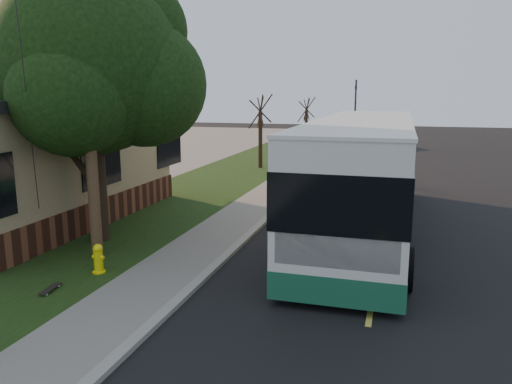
{
  "coord_description": "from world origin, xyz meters",
  "views": [
    {
      "loc": [
        4.41,
        -10.18,
        4.46
      ],
      "look_at": [
        0.29,
        4.0,
        1.5
      ],
      "focal_mm": 35.0,
      "sensor_mm": 36.0,
      "label": 1
    }
  ],
  "objects_px": {
    "skateboard_main": "(50,289)",
    "dumpster": "(73,179)",
    "transit_bus": "(363,172)",
    "distant_car": "(389,140)",
    "bare_tree_far": "(306,123)",
    "fire_hydrant": "(98,259)",
    "traffic_signal": "(355,107)",
    "leafy_tree": "(93,67)",
    "bare_tree_near": "(260,132)",
    "utility_pole": "(86,85)"
  },
  "relations": [
    {
      "from": "skateboard_main",
      "to": "dumpster",
      "type": "bearing_deg",
      "value": 123.55
    },
    {
      "from": "transit_bus",
      "to": "distant_car",
      "type": "xyz_separation_m",
      "value": [
        0.24,
        25.68,
        -1.27
      ]
    },
    {
      "from": "bare_tree_far",
      "to": "fire_hydrant",
      "type": "bearing_deg",
      "value": -89.24
    },
    {
      "from": "traffic_signal",
      "to": "leafy_tree",
      "type": "bearing_deg",
      "value": -98.47
    },
    {
      "from": "fire_hydrant",
      "to": "bare_tree_far",
      "type": "bearing_deg",
      "value": 90.76
    },
    {
      "from": "fire_hydrant",
      "to": "distant_car",
      "type": "bearing_deg",
      "value": 79.05
    },
    {
      "from": "traffic_signal",
      "to": "skateboard_main",
      "type": "relative_size",
      "value": 7.57
    },
    {
      "from": "bare_tree_near",
      "to": "dumpster",
      "type": "bearing_deg",
      "value": -122.28
    },
    {
      "from": "fire_hydrant",
      "to": "bare_tree_far",
      "type": "height_order",
      "value": "bare_tree_far"
    },
    {
      "from": "leafy_tree",
      "to": "dumpster",
      "type": "relative_size",
      "value": 4.72
    },
    {
      "from": "transit_bus",
      "to": "dumpster",
      "type": "distance_m",
      "value": 13.09
    },
    {
      "from": "bare_tree_near",
      "to": "distant_car",
      "type": "height_order",
      "value": "bare_tree_near"
    },
    {
      "from": "fire_hydrant",
      "to": "leafy_tree",
      "type": "relative_size",
      "value": 0.09
    },
    {
      "from": "utility_pole",
      "to": "transit_bus",
      "type": "distance_m",
      "value": 8.72
    },
    {
      "from": "bare_tree_near",
      "to": "bare_tree_far",
      "type": "distance_m",
      "value": 12.01
    },
    {
      "from": "leafy_tree",
      "to": "traffic_signal",
      "type": "distance_m",
      "value": 31.76
    },
    {
      "from": "bare_tree_far",
      "to": "dumpster",
      "type": "xyz_separation_m",
      "value": [
        -6.5,
        -21.5,
        -1.34
      ]
    },
    {
      "from": "bare_tree_far",
      "to": "dumpster",
      "type": "height_order",
      "value": "bare_tree_far"
    },
    {
      "from": "traffic_signal",
      "to": "bare_tree_near",
      "type": "bearing_deg",
      "value": -104.04
    },
    {
      "from": "traffic_signal",
      "to": "dumpster",
      "type": "distance_m",
      "value": 27.5
    },
    {
      "from": "bare_tree_far",
      "to": "distant_car",
      "type": "distance_m",
      "value": 6.88
    },
    {
      "from": "transit_bus",
      "to": "bare_tree_near",
      "type": "bearing_deg",
      "value": 119.53
    },
    {
      "from": "fire_hydrant",
      "to": "skateboard_main",
      "type": "xyz_separation_m",
      "value": [
        -0.39,
        -1.32,
        -0.31
      ]
    },
    {
      "from": "leafy_tree",
      "to": "dumpster",
      "type": "bearing_deg",
      "value": 132.32
    },
    {
      "from": "traffic_signal",
      "to": "skateboard_main",
      "type": "bearing_deg",
      "value": -95.63
    },
    {
      "from": "utility_pole",
      "to": "bare_tree_near",
      "type": "height_order",
      "value": "utility_pole"
    },
    {
      "from": "utility_pole",
      "to": "distant_car",
      "type": "distance_m",
      "value": 31.7
    },
    {
      "from": "bare_tree_far",
      "to": "dumpster",
      "type": "bearing_deg",
      "value": -106.82
    },
    {
      "from": "transit_bus",
      "to": "distant_car",
      "type": "distance_m",
      "value": 25.71
    },
    {
      "from": "utility_pole",
      "to": "distant_car",
      "type": "height_order",
      "value": "utility_pole"
    },
    {
      "from": "dumpster",
      "to": "fire_hydrant",
      "type": "bearing_deg",
      "value": -50.94
    },
    {
      "from": "utility_pole",
      "to": "dumpster",
      "type": "height_order",
      "value": "utility_pole"
    },
    {
      "from": "skateboard_main",
      "to": "dumpster",
      "type": "relative_size",
      "value": 0.44
    },
    {
      "from": "fire_hydrant",
      "to": "skateboard_main",
      "type": "bearing_deg",
      "value": -106.25
    },
    {
      "from": "fire_hydrant",
      "to": "bare_tree_near",
      "type": "height_order",
      "value": "bare_tree_near"
    },
    {
      "from": "utility_pole",
      "to": "skateboard_main",
      "type": "distance_m",
      "value": 5.08
    },
    {
      "from": "utility_pole",
      "to": "transit_bus",
      "type": "xyz_separation_m",
      "value": [
        6.6,
        5.02,
        -2.7
      ]
    },
    {
      "from": "dumpster",
      "to": "distant_car",
      "type": "distance_m",
      "value": 26.6
    },
    {
      "from": "utility_pole",
      "to": "skateboard_main",
      "type": "relative_size",
      "value": 12.49
    },
    {
      "from": "skateboard_main",
      "to": "distant_car",
      "type": "relative_size",
      "value": 0.18
    },
    {
      "from": "dumpster",
      "to": "distant_car",
      "type": "xyz_separation_m",
      "value": [
        13.03,
        23.19,
        0.01
      ]
    },
    {
      "from": "utility_pole",
      "to": "bare_tree_near",
      "type": "bearing_deg",
      "value": 90.66
    },
    {
      "from": "utility_pole",
      "to": "bare_tree_near",
      "type": "xyz_separation_m",
      "value": [
        -0.19,
        17.01,
        -2.48
      ]
    },
    {
      "from": "traffic_signal",
      "to": "skateboard_main",
      "type": "distance_m",
      "value": 35.62
    },
    {
      "from": "utility_pole",
      "to": "dumpster",
      "type": "distance_m",
      "value": 10.51
    },
    {
      "from": "utility_pole",
      "to": "skateboard_main",
      "type": "xyz_separation_m",
      "value": [
        0.32,
        -2.31,
        -4.51
      ]
    },
    {
      "from": "fire_hydrant",
      "to": "bare_tree_near",
      "type": "xyz_separation_m",
      "value": [
        -0.9,
        18.0,
        1.72
      ]
    },
    {
      "from": "bare_tree_near",
      "to": "distant_car",
      "type": "xyz_separation_m",
      "value": [
        7.03,
        13.69,
        -1.48
      ]
    },
    {
      "from": "transit_bus",
      "to": "dumpster",
      "type": "relative_size",
      "value": 8.12
    },
    {
      "from": "leafy_tree",
      "to": "traffic_signal",
      "type": "bearing_deg",
      "value": 81.53
    }
  ]
}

